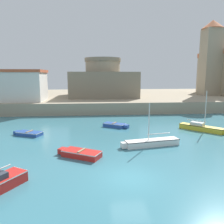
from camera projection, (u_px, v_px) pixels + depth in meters
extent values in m
plane|color=teal|center=(130.00, 178.00, 14.60)|extent=(200.00, 200.00, 0.00)
cube|color=gray|center=(102.00, 98.00, 57.52)|extent=(120.00, 40.00, 2.11)
cube|color=red|center=(82.00, 154.00, 18.41)|extent=(3.49, 2.76, 0.54)
cube|color=red|center=(63.00, 151.00, 19.17)|extent=(0.90, 0.96, 0.46)
cube|color=white|center=(82.00, 151.00, 18.37)|extent=(3.53, 2.78, 0.07)
cube|color=#997F5B|center=(82.00, 150.00, 18.36)|extent=(0.74, 1.12, 0.08)
cube|color=#284C9E|center=(30.00, 134.00, 25.09)|extent=(3.11, 2.33, 0.43)
cube|color=#284C9E|center=(17.00, 132.00, 25.61)|extent=(0.84, 0.91, 0.37)
cube|color=white|center=(29.00, 132.00, 25.06)|extent=(3.14, 2.35, 0.07)
cube|color=#997F5B|center=(29.00, 131.00, 25.05)|extent=(0.63, 1.12, 0.08)
cube|color=white|center=(152.00, 143.00, 21.34)|extent=(5.48, 2.07, 0.62)
cube|color=white|center=(124.00, 145.00, 20.57)|extent=(0.60, 0.69, 0.53)
cube|color=black|center=(152.00, 140.00, 21.30)|extent=(5.54, 2.09, 0.07)
cylinder|color=silver|center=(149.00, 122.00, 20.89)|extent=(0.10, 0.10, 3.62)
cylinder|color=silver|center=(159.00, 134.00, 21.38)|extent=(2.39, 0.52, 0.08)
cube|color=yellow|center=(201.00, 128.00, 27.24)|extent=(4.40, 4.58, 0.63)
cube|color=black|center=(201.00, 126.00, 27.20)|extent=(4.45, 4.63, 0.07)
cylinder|color=silver|center=(206.00, 109.00, 26.58)|extent=(0.10, 0.10, 4.37)
cylinder|color=silver|center=(196.00, 121.00, 27.54)|extent=(1.68, 1.78, 0.08)
cube|color=silver|center=(197.00, 124.00, 27.51)|extent=(1.64, 1.68, 0.36)
cube|color=#284C9E|center=(114.00, 125.00, 29.25)|extent=(3.13, 2.65, 0.50)
cube|color=#284C9E|center=(126.00, 126.00, 28.46)|extent=(0.88, 0.92, 0.43)
cube|color=white|center=(114.00, 124.00, 29.21)|extent=(3.16, 2.67, 0.07)
cube|color=#997F5B|center=(114.00, 123.00, 29.20)|extent=(0.76, 1.04, 0.08)
cube|color=gray|center=(210.00, 63.00, 52.65)|extent=(3.95, 3.95, 15.64)
cone|color=#C1663D|center=(213.00, 24.00, 51.21)|extent=(5.14, 5.14, 2.00)
cube|color=gray|center=(103.00, 84.00, 50.91)|extent=(14.64, 14.64, 5.49)
cylinder|color=gray|center=(103.00, 79.00, 50.71)|extent=(7.91, 7.91, 7.87)
cylinder|color=gray|center=(103.00, 60.00, 50.01)|extent=(8.31, 8.31, 0.80)
cube|color=silver|center=(20.00, 87.00, 40.97)|extent=(8.82, 6.80, 5.30)
cube|color=#B25133|center=(19.00, 71.00, 40.50)|extent=(9.26, 7.14, 0.50)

